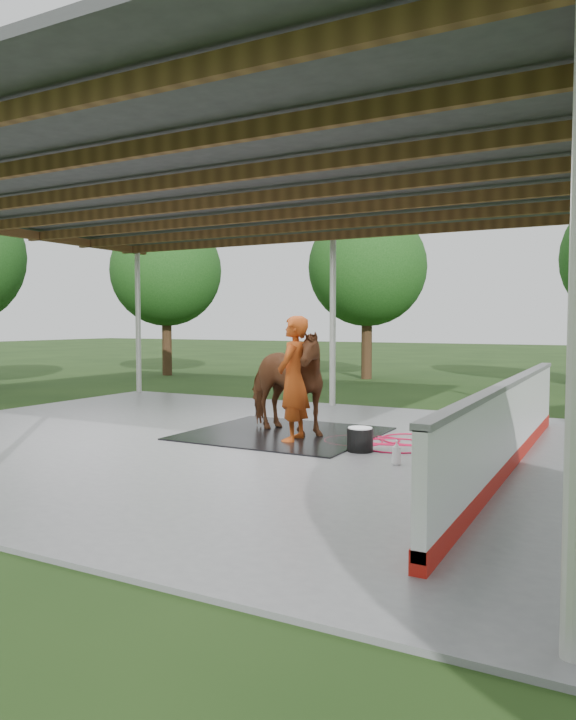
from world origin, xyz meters
The scene contains 12 objects.
ground centered at (0.00, 0.00, 0.00)m, with size 100.00×100.00×0.00m, color #1E3814.
concrete_slab centered at (0.00, 0.00, 0.03)m, with size 12.00×10.00×0.05m, color slate.
pavilion_structure centered at (0.00, 0.00, 3.97)m, with size 12.60×10.60×4.05m.
dasher_board centered at (4.60, 0.00, 0.59)m, with size 0.16×8.00×1.15m.
tree_belt centered at (0.30, 0.90, 3.79)m, with size 28.00×28.00×5.80m.
rubber_mat centered at (0.80, 0.89, 0.06)m, with size 3.04×2.85×0.02m, color black.
horse centered at (0.80, 0.89, 0.94)m, with size 0.93×2.05×1.73m, color brown.
handler centered at (1.26, 0.38, 1.05)m, with size 0.73×0.48×1.99m, color #AD4112.
wash_bucket centered at (2.48, 0.15, 0.23)m, with size 0.39×0.39×0.35m.
soap_bottle_a centered at (3.24, -0.45, 0.22)m, with size 0.13×0.13×0.33m, color silver.
soap_bottle_b centered at (3.36, 0.07, 0.16)m, with size 0.10×0.10×0.22m, color #338CD8.
hose_coil centered at (2.63, 0.99, 0.06)m, with size 2.09×1.72×0.02m.
Camera 1 is at (5.94, -8.55, 1.95)m, focal length 32.00 mm.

